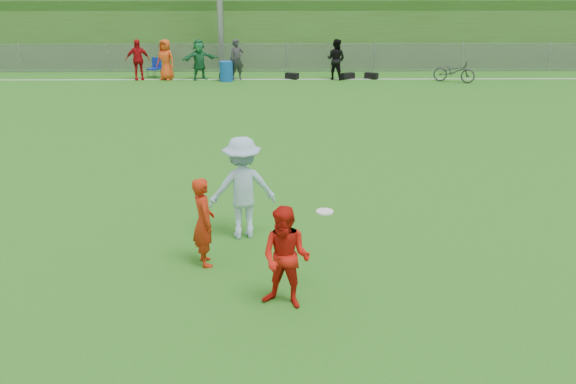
{
  "coord_description": "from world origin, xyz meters",
  "views": [
    {
      "loc": [
        -0.33,
        -9.4,
        4.8
      ],
      "look_at": [
        -0.19,
        0.5,
        1.21
      ],
      "focal_mm": 40.0,
      "sensor_mm": 36.0,
      "label": 1
    }
  ],
  "objects_px": {
    "bicycle": "(454,71)",
    "frisbee": "(325,212)",
    "player_red_left": "(204,222)",
    "recycling_bin": "(226,71)",
    "player_blue": "(242,188)",
    "player_red_center": "(286,258)"
  },
  "relations": [
    {
      "from": "frisbee",
      "to": "recycling_bin",
      "type": "height_order",
      "value": "frisbee"
    },
    {
      "from": "bicycle",
      "to": "recycling_bin",
      "type": "bearing_deg",
      "value": 112.86
    },
    {
      "from": "player_red_center",
      "to": "bicycle",
      "type": "xyz_separation_m",
      "value": [
        7.19,
        18.31,
        -0.32
      ]
    },
    {
      "from": "bicycle",
      "to": "frisbee",
      "type": "bearing_deg",
      "value": -175.14
    },
    {
      "from": "player_red_center",
      "to": "player_blue",
      "type": "height_order",
      "value": "player_blue"
    },
    {
      "from": "player_red_left",
      "to": "player_red_center",
      "type": "height_order",
      "value": "player_red_center"
    },
    {
      "from": "frisbee",
      "to": "player_red_left",
      "type": "bearing_deg",
      "value": 152.97
    },
    {
      "from": "player_red_center",
      "to": "player_blue",
      "type": "relative_size",
      "value": 0.82
    },
    {
      "from": "player_red_center",
      "to": "frisbee",
      "type": "xyz_separation_m",
      "value": [
        0.58,
        0.43,
        0.54
      ]
    },
    {
      "from": "player_red_left",
      "to": "recycling_bin",
      "type": "height_order",
      "value": "player_red_left"
    },
    {
      "from": "player_red_left",
      "to": "frisbee",
      "type": "height_order",
      "value": "player_red_left"
    },
    {
      "from": "frisbee",
      "to": "bicycle",
      "type": "bearing_deg",
      "value": 69.69
    },
    {
      "from": "player_blue",
      "to": "bicycle",
      "type": "distance_m",
      "value": 17.67
    },
    {
      "from": "recycling_bin",
      "to": "bicycle",
      "type": "relative_size",
      "value": 0.48
    },
    {
      "from": "recycling_bin",
      "to": "player_blue",
      "type": "bearing_deg",
      "value": -84.51
    },
    {
      "from": "player_red_center",
      "to": "frisbee",
      "type": "height_order",
      "value": "player_red_center"
    },
    {
      "from": "player_blue",
      "to": "bicycle",
      "type": "bearing_deg",
      "value": -128.88
    },
    {
      "from": "player_blue",
      "to": "frisbee",
      "type": "xyz_separation_m",
      "value": [
        1.33,
        -2.11,
        0.37
      ]
    },
    {
      "from": "player_red_center",
      "to": "recycling_bin",
      "type": "height_order",
      "value": "player_red_center"
    },
    {
      "from": "player_blue",
      "to": "player_red_left",
      "type": "bearing_deg",
      "value": 50.84
    },
    {
      "from": "recycling_bin",
      "to": "bicycle",
      "type": "bearing_deg",
      "value": -2.31
    },
    {
      "from": "player_red_left",
      "to": "bicycle",
      "type": "xyz_separation_m",
      "value": [
        8.53,
        16.91,
        -0.31
      ]
    }
  ]
}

